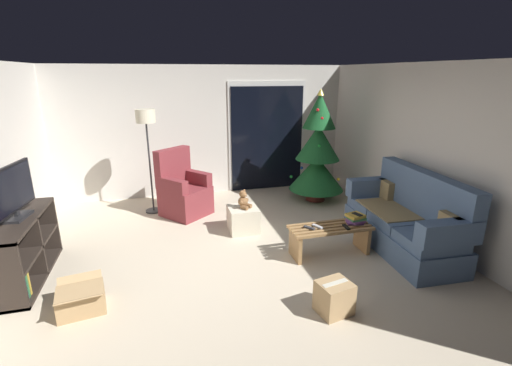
# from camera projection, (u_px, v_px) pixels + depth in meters

# --- Properties ---
(ground_plane) EXTENTS (7.00, 7.00, 0.00)m
(ground_plane) POSITION_uv_depth(u_px,v_px,m) (240.00, 264.00, 4.60)
(ground_plane) COLOR beige
(wall_back) EXTENTS (5.72, 0.12, 2.50)m
(wall_back) POSITION_uv_depth(u_px,v_px,m) (205.00, 131.00, 7.05)
(wall_back) COLOR silver
(wall_back) RESTS_ON ground
(wall_right) EXTENTS (0.12, 6.00, 2.50)m
(wall_right) POSITION_uv_depth(u_px,v_px,m) (441.00, 156.00, 4.94)
(wall_right) COLOR silver
(wall_right) RESTS_ON ground
(patio_door_frame) EXTENTS (1.60, 0.02, 2.20)m
(patio_door_frame) POSITION_uv_depth(u_px,v_px,m) (267.00, 136.00, 7.34)
(patio_door_frame) COLOR silver
(patio_door_frame) RESTS_ON ground
(patio_door_glass) EXTENTS (1.50, 0.02, 2.10)m
(patio_door_glass) POSITION_uv_depth(u_px,v_px,m) (267.00, 139.00, 7.34)
(patio_door_glass) COLOR black
(patio_door_glass) RESTS_ON ground
(couch) EXTENTS (0.88, 1.98, 1.08)m
(couch) POSITION_uv_depth(u_px,v_px,m) (406.00, 221.00, 4.93)
(couch) COLOR slate
(couch) RESTS_ON ground
(coffee_table) EXTENTS (1.10, 0.40, 0.40)m
(coffee_table) POSITION_uv_depth(u_px,v_px,m) (330.00, 236.00, 4.78)
(coffee_table) COLOR #9E7547
(coffee_table) RESTS_ON ground
(remote_silver) EXTENTS (0.11, 0.16, 0.02)m
(remote_silver) POSITION_uv_depth(u_px,v_px,m) (317.00, 226.00, 4.71)
(remote_silver) COLOR #ADADB2
(remote_silver) RESTS_ON coffee_table
(remote_graphite) EXTENTS (0.13, 0.15, 0.02)m
(remote_graphite) POSITION_uv_depth(u_px,v_px,m) (309.00, 228.00, 4.67)
(remote_graphite) COLOR #333338
(remote_graphite) RESTS_ON coffee_table
(remote_black) EXTENTS (0.05, 0.16, 0.02)m
(remote_black) POSITION_uv_depth(u_px,v_px,m) (346.00, 227.00, 4.69)
(remote_black) COLOR black
(remote_black) RESTS_ON coffee_table
(book_stack) EXTENTS (0.25, 0.24, 0.13)m
(book_stack) POSITION_uv_depth(u_px,v_px,m) (356.00, 219.00, 4.81)
(book_stack) COLOR #6B3D7A
(book_stack) RESTS_ON coffee_table
(cell_phone) EXTENTS (0.11, 0.16, 0.01)m
(cell_phone) POSITION_uv_depth(u_px,v_px,m) (357.00, 214.00, 4.79)
(cell_phone) COLOR black
(cell_phone) RESTS_ON book_stack
(christmas_tree) EXTENTS (1.02, 1.02, 2.09)m
(christmas_tree) POSITION_uv_depth(u_px,v_px,m) (318.00, 153.00, 6.66)
(christmas_tree) COLOR #4C1E19
(christmas_tree) RESTS_ON ground
(armchair) EXTENTS (0.96, 0.96, 1.13)m
(armchair) POSITION_uv_depth(u_px,v_px,m) (183.00, 192.00, 6.13)
(armchair) COLOR maroon
(armchair) RESTS_ON ground
(floor_lamp) EXTENTS (0.32, 0.32, 1.78)m
(floor_lamp) POSITION_uv_depth(u_px,v_px,m) (146.00, 126.00, 5.91)
(floor_lamp) COLOR #2D2D30
(floor_lamp) RESTS_ON ground
(media_shelf) EXTENTS (0.40, 1.40, 0.77)m
(media_shelf) POSITION_uv_depth(u_px,v_px,m) (20.00, 253.00, 4.13)
(media_shelf) COLOR black
(media_shelf) RESTS_ON ground
(television) EXTENTS (0.25, 0.84, 0.61)m
(television) POSITION_uv_depth(u_px,v_px,m) (13.00, 192.00, 3.97)
(television) COLOR black
(television) RESTS_ON media_shelf
(ottoman) EXTENTS (0.44, 0.44, 0.38)m
(ottoman) POSITION_uv_depth(u_px,v_px,m) (243.00, 219.00, 5.51)
(ottoman) COLOR beige
(ottoman) RESTS_ON ground
(teddy_bear_chestnut) EXTENTS (0.21, 0.22, 0.29)m
(teddy_bear_chestnut) POSITION_uv_depth(u_px,v_px,m) (243.00, 200.00, 5.42)
(teddy_bear_chestnut) COLOR brown
(teddy_bear_chestnut) RESTS_ON ottoman
(cardboard_box_taped_mid_floor) EXTENTS (0.38, 0.35, 0.34)m
(cardboard_box_taped_mid_floor) POSITION_uv_depth(u_px,v_px,m) (334.00, 298.00, 3.63)
(cardboard_box_taped_mid_floor) COLOR tan
(cardboard_box_taped_mid_floor) RESTS_ON ground
(cardboard_box_open_near_shelf) EXTENTS (0.51, 0.58, 0.30)m
(cardboard_box_open_near_shelf) POSITION_uv_depth(u_px,v_px,m) (81.00, 300.00, 3.66)
(cardboard_box_open_near_shelf) COLOR tan
(cardboard_box_open_near_shelf) RESTS_ON ground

